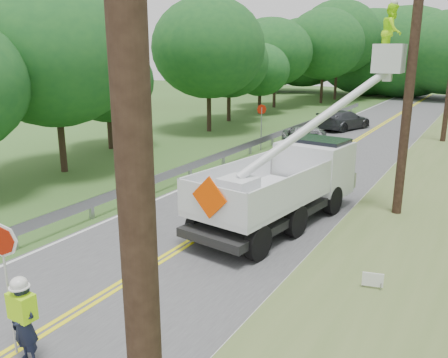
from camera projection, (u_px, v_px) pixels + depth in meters
The scene contains 12 objects.
ground at pixel (93, 302), 10.53m from camera, with size 140.00×140.00×0.00m, color #375022.
road at pixel (307, 171), 22.20m from camera, with size 7.20×96.00×0.03m.
guardrail at pixel (242, 148), 24.75m from camera, with size 0.18×48.00×0.77m.
utility_poles at pixel (440, 58), 20.90m from camera, with size 1.60×43.30×10.00m.
treeline_left at pixel (272, 48), 40.88m from camera, with size 11.60×53.97×11.50m.
treeline_horizon at pixel (426, 53), 56.12m from camera, with size 55.89×13.39×11.21m.
flagger at pixel (23, 317), 8.21m from camera, with size 1.06×0.41×2.62m.
bucket_truck at pixel (299, 172), 15.65m from camera, with size 4.80×7.41×6.96m.
suv_silver at pixel (305, 139), 25.82m from camera, with size 2.60×5.63×1.56m, color #ACAEB3.
suv_darkgrey at pixel (344, 120), 33.86m from camera, with size 1.96×4.82×1.40m, color #36383D.
stop_sign_permanent at pixel (261, 120), 26.38m from camera, with size 0.41×0.42×2.67m.
yard_sign at pixel (373, 281), 10.49m from camera, with size 0.46×0.15×0.68m.
Camera 1 is at (7.31, -6.62, 5.52)m, focal length 36.89 mm.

